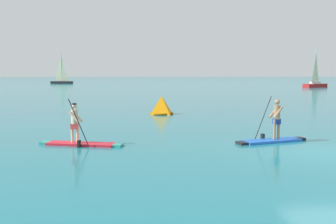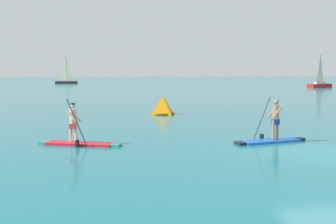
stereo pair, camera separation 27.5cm
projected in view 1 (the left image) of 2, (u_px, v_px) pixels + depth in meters
The scene contains 6 objects.
ground at pixel (324, 153), 13.83m from camera, with size 440.00×440.00×0.00m, color #1E727F.
paddleboarder_near_left at pixel (79, 136), 15.24m from camera, with size 3.35×1.40×1.90m.
paddleboarder_mid_center at pixel (273, 133), 15.94m from camera, with size 3.17×1.35×1.89m.
race_marker_buoy at pixel (162, 106), 26.41m from camera, with size 1.86×1.86×1.25m.
sailboat_left_horizon at pixel (62, 79), 95.11m from camera, with size 5.36×2.36×7.55m.
sailboat_right_horizon at pixel (315, 82), 71.57m from camera, with size 5.48×3.84×7.48m.
Camera 1 is at (-6.88, -12.99, 2.86)m, focal length 41.68 mm.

